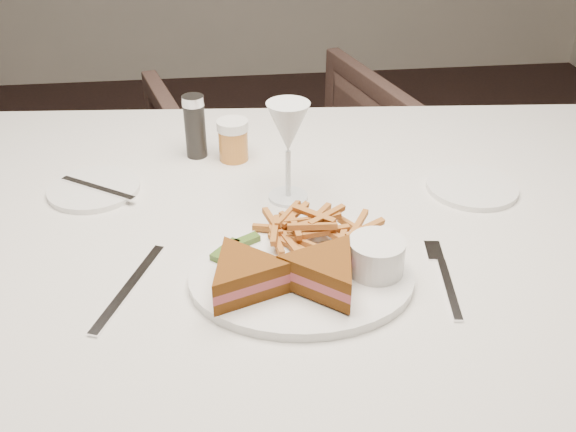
{
  "coord_description": "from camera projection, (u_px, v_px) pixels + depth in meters",
  "views": [
    {
      "loc": [
        0.28,
        -1.2,
        1.31
      ],
      "look_at": [
        0.38,
        -0.38,
        0.8
      ],
      "focal_mm": 40.0,
      "sensor_mm": 36.0,
      "label": 1
    }
  ],
  "objects": [
    {
      "name": "ground",
      "position": [
        128.0,
        408.0,
        1.68
      ],
      "size": [
        5.0,
        5.0,
        0.0
      ],
      "primitive_type": "plane",
      "color": "black",
      "rests_on": "ground"
    },
    {
      "name": "table",
      "position": [
        285.0,
        389.0,
        1.24
      ],
      "size": [
        1.57,
        1.11,
        0.75
      ],
      "primitive_type": "cube",
      "rotation": [
        0.0,
        0.0,
        -0.08
      ],
      "color": "silver",
      "rests_on": "ground"
    },
    {
      "name": "chair_far",
      "position": [
        281.0,
        174.0,
        2.02
      ],
      "size": [
        0.84,
        0.8,
        0.72
      ],
      "primitive_type": "imported",
      "rotation": [
        0.0,
        0.0,
        3.4
      ],
      "color": "#48332C",
      "rests_on": "ground"
    },
    {
      "name": "table_setting",
      "position": [
        293.0,
        225.0,
        0.97
      ],
      "size": [
        0.83,
        0.65,
        0.18
      ],
      "color": "white",
      "rests_on": "table"
    }
  ]
}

